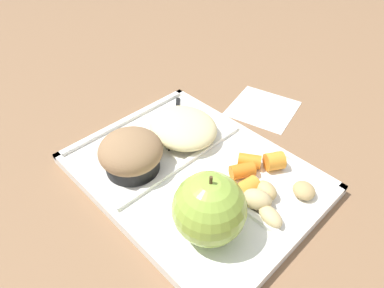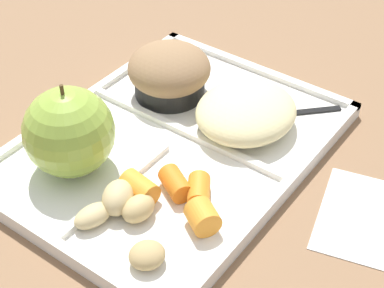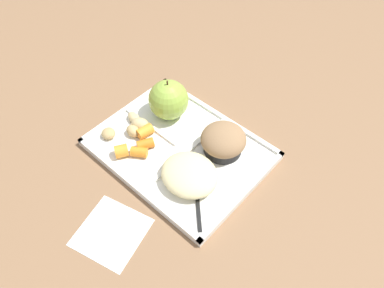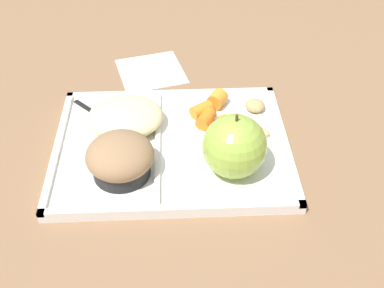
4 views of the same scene
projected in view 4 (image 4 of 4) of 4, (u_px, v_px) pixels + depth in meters
ground at (172, 150)px, 0.70m from camera, size 6.00×6.00×0.00m
lunch_tray at (172, 147)px, 0.70m from camera, size 0.34×0.26×0.02m
green_apple at (234, 146)px, 0.63m from camera, size 0.09×0.09×0.10m
bran_muffin at (120, 158)px, 0.63m from camera, size 0.09×0.09×0.06m
carrot_slice_large at (217, 99)px, 0.76m from camera, size 0.04×0.04×0.03m
carrot_slice_near_corner at (201, 110)px, 0.74m from camera, size 0.04×0.04×0.02m
carrot_slice_back at (206, 119)px, 0.72m from camera, size 0.03×0.04×0.02m
carrot_slice_tilted at (224, 127)px, 0.71m from camera, size 0.03×0.04×0.02m
potato_chunk_wedge at (255, 106)px, 0.75m from camera, size 0.04×0.04×0.02m
potato_chunk_large at (236, 120)px, 0.72m from camera, size 0.04×0.03×0.02m
potato_chunk_browned at (257, 133)px, 0.70m from camera, size 0.04×0.03×0.02m
potato_chunk_golden at (239, 129)px, 0.70m from camera, size 0.05×0.04×0.03m
egg_noodle_pile at (125, 117)px, 0.71m from camera, size 0.11×0.10×0.04m
meatball_side at (120, 120)px, 0.71m from camera, size 0.03×0.03×0.03m
meatball_center at (108, 118)px, 0.71m from camera, size 0.03×0.03×0.03m
meatball_front at (122, 113)px, 0.72m from camera, size 0.04×0.04×0.04m
meatball_back at (123, 120)px, 0.71m from camera, size 0.03×0.03×0.03m
plastic_fork at (111, 123)px, 0.73m from camera, size 0.11×0.11×0.00m
paper_napkin at (151, 71)px, 0.86m from camera, size 0.14×0.14×0.00m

